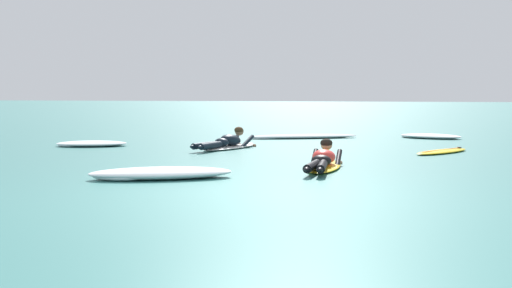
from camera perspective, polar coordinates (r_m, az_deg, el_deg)
ground_plane at (r=18.63m, az=5.71°, el=0.44°), size 120.00×120.00×0.00m
surfer_near at (r=11.53m, az=5.77°, el=-1.47°), size 0.60×2.48×0.54m
surfer_far at (r=15.39m, az=-2.48°, el=0.09°), size 1.20×2.38×0.55m
drifting_surfboard at (r=14.99m, az=15.72°, el=-0.61°), size 1.46×1.82×0.16m
whitewater_front at (r=18.77m, az=4.08°, el=0.66°), size 3.16×1.77×0.12m
whitewater_mid_left at (r=16.63m, az=-13.92°, el=0.03°), size 1.88×1.35×0.13m
whitewater_back at (r=10.34m, az=-8.15°, el=-2.50°), size 2.32×1.49×0.18m
whitewater_far_band at (r=19.37m, az=14.78°, el=0.65°), size 1.92×1.42×0.13m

